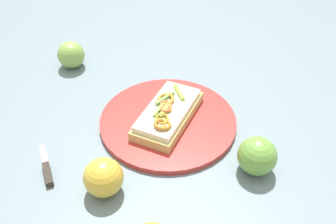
% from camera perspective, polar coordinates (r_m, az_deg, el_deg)
% --- Properties ---
extents(ground_plane, '(2.00, 2.00, 0.00)m').
position_cam_1_polar(ground_plane, '(0.83, -0.00, -1.70)').
color(ground_plane, slate).
rests_on(ground_plane, ground).
extents(plate, '(0.30, 0.30, 0.01)m').
position_cam_1_polar(plate, '(0.83, -0.00, -1.38)').
color(plate, '#B3322D').
rests_on(plate, ground_plane).
extents(sandwich, '(0.20, 0.12, 0.04)m').
position_cam_1_polar(sandwich, '(0.81, -0.04, -0.18)').
color(sandwich, tan).
rests_on(sandwich, plate).
extents(apple_1, '(0.09, 0.09, 0.07)m').
position_cam_1_polar(apple_1, '(1.02, -14.35, 8.33)').
color(apple_1, '#7FAC4B').
rests_on(apple_1, ground_plane).
extents(apple_2, '(0.10, 0.10, 0.07)m').
position_cam_1_polar(apple_2, '(0.69, -9.60, -9.68)').
color(apple_2, gold).
rests_on(apple_2, ground_plane).
extents(apple_3, '(0.08, 0.08, 0.07)m').
position_cam_1_polar(apple_3, '(0.73, 13.25, -6.43)').
color(apple_3, '#69A03E').
rests_on(apple_3, ground_plane).
extents(knife, '(0.08, 0.10, 0.01)m').
position_cam_1_polar(knife, '(0.77, -17.73, -8.22)').
color(knife, silver).
rests_on(knife, ground_plane).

